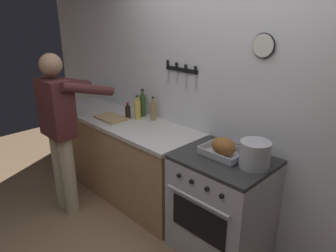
# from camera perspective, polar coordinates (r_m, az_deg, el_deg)

# --- Properties ---
(wall_back) EXTENTS (6.00, 0.13, 2.60)m
(wall_back) POSITION_cam_1_polar(r_m,az_deg,el_deg) (2.86, 11.38, 5.20)
(wall_back) COLOR silver
(wall_back) RESTS_ON ground
(counter_block) EXTENTS (2.03, 0.65, 0.90)m
(counter_block) POSITION_cam_1_polar(r_m,az_deg,el_deg) (3.70, -8.38, -5.13)
(counter_block) COLOR tan
(counter_block) RESTS_ON ground
(stove) EXTENTS (0.76, 0.67, 0.90)m
(stove) POSITION_cam_1_polar(r_m,az_deg,el_deg) (2.82, 9.66, -13.95)
(stove) COLOR #BCBCC1
(stove) RESTS_ON ground
(person_cook) EXTENTS (0.51, 0.63, 1.66)m
(person_cook) POSITION_cam_1_polar(r_m,az_deg,el_deg) (3.28, -18.86, 0.04)
(person_cook) COLOR #C6B793
(person_cook) RESTS_ON ground
(roasting_pan) EXTENTS (0.35, 0.26, 0.16)m
(roasting_pan) POSITION_cam_1_polar(r_m,az_deg,el_deg) (2.61, 9.97, -3.97)
(roasting_pan) COLOR #B7B7BC
(roasting_pan) RESTS_ON stove
(stock_pot) EXTENTS (0.23, 0.23, 0.21)m
(stock_pot) POSITION_cam_1_polar(r_m,az_deg,el_deg) (2.47, 15.43, -4.98)
(stock_pot) COLOR #B7B7BC
(stock_pot) RESTS_ON stove
(cutting_board) EXTENTS (0.36, 0.24, 0.02)m
(cutting_board) POSITION_cam_1_polar(r_m,az_deg,el_deg) (3.53, -10.26, 1.49)
(cutting_board) COLOR tan
(cutting_board) RESTS_ON counter_block
(bottle_vinegar) EXTENTS (0.06, 0.06, 0.26)m
(bottle_vinegar) POSITION_cam_1_polar(r_m,az_deg,el_deg) (3.40, -2.71, 2.84)
(bottle_vinegar) COLOR #997F4C
(bottle_vinegar) RESTS_ON counter_block
(bottle_cooking_oil) EXTENTS (0.07, 0.07, 0.26)m
(bottle_cooking_oil) POSITION_cam_1_polar(r_m,az_deg,el_deg) (3.44, -5.55, 3.03)
(bottle_cooking_oil) COLOR gold
(bottle_cooking_oil) RESTS_ON counter_block
(bottle_soy_sauce) EXTENTS (0.06, 0.06, 0.18)m
(bottle_soy_sauce) POSITION_cam_1_polar(r_m,az_deg,el_deg) (3.48, -7.27, 2.54)
(bottle_soy_sauce) COLOR black
(bottle_soy_sauce) RESTS_ON counter_block
(bottle_olive_oil) EXTENTS (0.06, 0.06, 0.31)m
(bottle_olive_oil) POSITION_cam_1_polar(r_m,az_deg,el_deg) (3.54, -4.60, 3.85)
(bottle_olive_oil) COLOR #385623
(bottle_olive_oil) RESTS_ON counter_block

